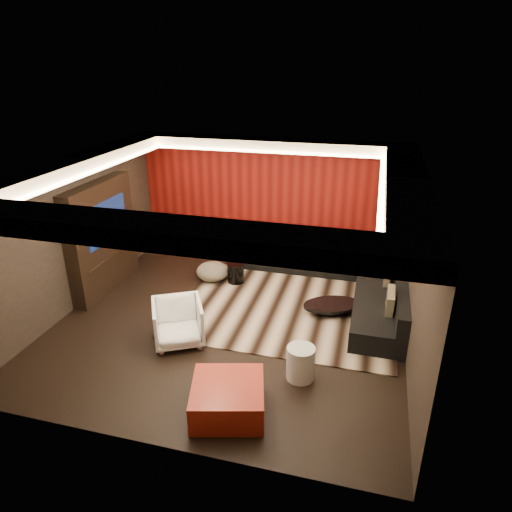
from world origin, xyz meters
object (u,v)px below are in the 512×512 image
(drum_stool, at_px, (236,273))
(armchair, at_px, (178,323))
(sectional_sofa, at_px, (339,275))
(orange_ottoman, at_px, (228,398))
(coffee_table, at_px, (331,308))
(white_side_table, at_px, (301,363))

(drum_stool, relative_size, armchair, 0.51)
(drum_stool, height_order, sectional_sofa, sectional_sofa)
(orange_ottoman, bearing_deg, coffee_table, 70.25)
(orange_ottoman, distance_m, armchair, 1.87)
(coffee_table, bearing_deg, orange_ottoman, -109.75)
(armchair, bearing_deg, drum_stool, 55.17)
(white_side_table, height_order, orange_ottoman, white_side_table)
(coffee_table, xyz_separation_m, white_side_table, (-0.24, -2.00, 0.15))
(armchair, xyz_separation_m, sectional_sofa, (2.37, 2.72, -0.10))
(coffee_table, distance_m, sectional_sofa, 1.15)
(drum_stool, relative_size, sectional_sofa, 0.11)
(white_side_table, height_order, sectional_sofa, sectional_sofa)
(drum_stool, bearing_deg, white_side_table, -56.08)
(drum_stool, xyz_separation_m, orange_ottoman, (1.03, -3.67, -0.02))
(drum_stool, height_order, armchair, armchair)
(coffee_table, bearing_deg, white_side_table, -96.82)
(white_side_table, relative_size, orange_ottoman, 0.55)
(white_side_table, distance_m, armchair, 2.15)
(white_side_table, xyz_separation_m, sectional_sofa, (0.26, 3.13, 0.00))
(armchair, distance_m, sectional_sofa, 3.61)
(coffee_table, height_order, orange_ottoman, orange_ottoman)
(orange_ottoman, bearing_deg, sectional_sofa, 75.17)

